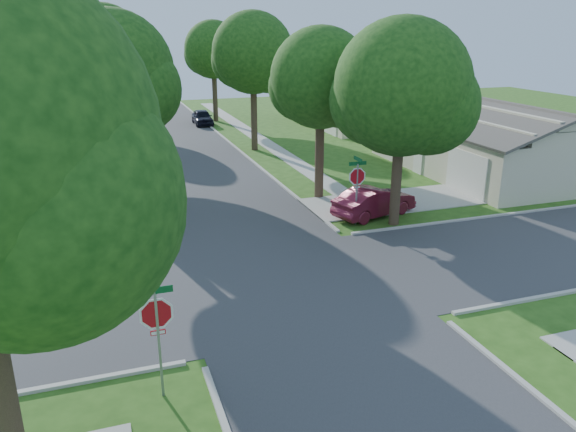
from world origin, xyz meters
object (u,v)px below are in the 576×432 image
(stop_sign_ne, at_px, (357,179))
(car_curb_east, at_px, (202,117))
(car_driveway, at_px, (374,202))
(car_curb_west, at_px, (119,104))
(stop_sign_sw, at_px, (157,319))
(tree_e_far, at_px, (214,52))
(tree_w_mid, at_px, (105,55))
(tree_e_mid, at_px, (254,57))
(tree_ne_corner, at_px, (403,94))
(tree_w_near, at_px, (114,78))
(house_ne_far, at_px, (354,106))
(house_ne_near, at_px, (484,145))
(tree_e_near, at_px, (322,83))
(tree_w_far, at_px, (101,60))

(stop_sign_ne, relative_size, car_curb_east, 0.79)
(car_driveway, bearing_deg, car_curb_west, -4.01)
(stop_sign_sw, bearing_deg, car_curb_west, 88.23)
(tree_e_far, bearing_deg, stop_sign_sw, -103.73)
(tree_w_mid, bearing_deg, tree_e_mid, -0.00)
(tree_ne_corner, bearing_deg, tree_e_far, 93.09)
(tree_e_far, relative_size, car_curb_west, 2.09)
(tree_w_near, bearing_deg, house_ne_far, 44.09)
(stop_sign_sw, relative_size, car_curb_east, 0.79)
(car_curb_west, bearing_deg, tree_w_near, 83.91)
(tree_w_near, height_order, car_driveway, tree_w_near)
(stop_sign_ne, height_order, tree_e_mid, tree_e_mid)
(tree_w_near, bearing_deg, tree_e_mid, 51.92)
(car_driveway, bearing_deg, stop_sign_ne, 104.09)
(house_ne_near, relative_size, car_curb_east, 3.60)
(tree_e_near, bearing_deg, tree_ne_corner, -71.47)
(tree_e_mid, relative_size, house_ne_far, 0.68)
(stop_sign_ne, xyz_separation_m, tree_w_near, (-9.34, 4.31, 4.08))
(tree_w_far, xyz_separation_m, car_curb_east, (7.85, -1.52, -4.86))
(car_curb_east, distance_m, car_curb_west, 13.01)
(car_curb_east, bearing_deg, stop_sign_ne, -85.54)
(stop_sign_sw, distance_m, tree_e_mid, 27.71)
(tree_e_far, relative_size, tree_ne_corner, 1.01)
(tree_e_near, relative_size, tree_w_far, 1.03)
(tree_e_far, bearing_deg, tree_w_far, -180.00)
(tree_w_mid, height_order, house_ne_far, tree_w_mid)
(stop_sign_sw, distance_m, house_ne_near, 25.98)
(tree_e_mid, distance_m, house_ne_far, 14.58)
(tree_w_near, distance_m, tree_ne_corner, 12.02)
(house_ne_near, relative_size, car_curb_west, 3.26)
(stop_sign_ne, bearing_deg, house_ne_far, 65.07)
(stop_sign_sw, height_order, tree_ne_corner, tree_ne_corner)
(tree_w_near, height_order, car_curb_west, tree_w_near)
(tree_e_near, xyz_separation_m, tree_e_far, (0.00, 25.00, 0.34))
(tree_e_far, distance_m, tree_w_mid, 16.05)
(tree_e_mid, height_order, tree_w_mid, tree_w_mid)
(stop_sign_ne, height_order, house_ne_far, house_ne_far)
(tree_e_far, height_order, car_curb_west, tree_e_far)
(car_driveway, height_order, car_curb_west, car_driveway)
(tree_ne_corner, relative_size, house_ne_near, 0.64)
(tree_w_mid, relative_size, car_driveway, 2.35)
(tree_e_near, xyz_separation_m, car_curb_west, (-7.95, 34.81, -5.04))
(tree_e_mid, bearing_deg, tree_ne_corner, -84.55)
(house_ne_near, xyz_separation_m, car_curb_west, (-19.19, 32.82, -0.91))
(tree_e_far, bearing_deg, tree_e_mid, -89.98)
(house_ne_near, distance_m, car_driveway, 11.43)
(tree_e_near, xyz_separation_m, tree_w_near, (-9.40, 0.00, 0.47))
(tree_w_far, height_order, car_curb_west, tree_w_far)
(tree_e_near, relative_size, house_ne_near, 0.61)
(car_driveway, relative_size, car_curb_west, 0.98)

